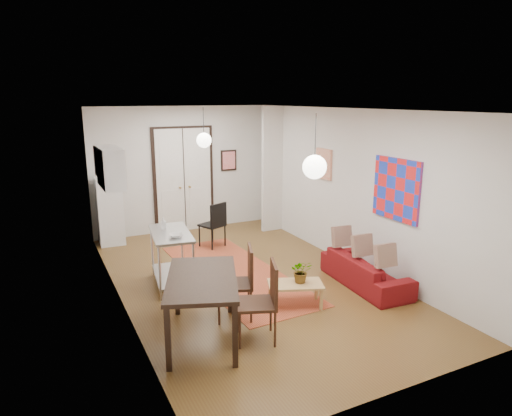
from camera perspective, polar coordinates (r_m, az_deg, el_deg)
name	(u,v)px	position (r m, az deg, el deg)	size (l,w,h in m)	color
floor	(247,280)	(8.00, -1.16, -9.02)	(7.00, 7.00, 0.00)	brown
ceiling	(246,109)	(7.39, -1.27, 12.22)	(4.20, 7.00, 0.02)	white
wall_back	(183,170)	(10.79, -9.13, 4.77)	(4.20, 0.02, 2.90)	silver
wall_front	(396,267)	(4.75, 17.09, -7.11)	(4.20, 0.02, 2.90)	silver
wall_left	(116,212)	(6.97, -17.06, -0.54)	(0.02, 7.00, 2.90)	silver
wall_right	(349,188)	(8.64, 11.52, 2.48)	(0.02, 7.00, 2.90)	silver
double_doors	(184,180)	(10.78, -9.01, 3.43)	(1.44, 0.06, 2.50)	white
stub_partition	(272,170)	(10.62, 2.03, 4.80)	(0.50, 0.10, 2.90)	silver
wall_cabinet	(110,167)	(8.37, -17.77, 4.86)	(0.35, 1.00, 0.70)	silver
painting_popart	(396,189)	(7.66, 17.13, 2.24)	(0.05, 1.00, 1.00)	red
painting_abstract	(324,164)	(9.21, 8.46, 5.49)	(0.05, 0.50, 0.60)	#F2E7C9
poster_back	(229,160)	(11.12, -3.42, 5.97)	(0.40, 0.03, 0.50)	red
print_left	(97,161)	(8.83, -19.26, 5.51)	(0.03, 0.44, 0.54)	olive
pendant_back	(204,140)	(9.27, -6.53, 8.41)	(0.30, 0.30, 0.80)	white
pendant_front	(315,167)	(5.70, 7.33, 5.12)	(0.30, 0.30, 0.80)	white
kilim_rug	(235,273)	(8.31, -2.68, -8.11)	(1.46, 3.91, 0.01)	#B6482D
sofa	(365,271)	(7.92, 13.52, -7.64)	(0.69, 1.78, 0.52)	maroon
coffee_table	(295,286)	(7.00, 4.93, -9.71)	(0.93, 0.72, 0.36)	tan
potted_plant	(301,271)	(6.97, 5.68, -7.85)	(0.32, 0.28, 0.35)	#38602B
kitchen_counter	(172,251)	(7.72, -10.51, -5.33)	(0.77, 1.29, 0.93)	#B5B8BA
bowl	(176,236)	(7.33, -9.99, -3.41)	(0.22, 0.22, 0.05)	beige
soap_bottle	(163,223)	(7.81, -11.50, -1.89)	(0.09, 0.09, 0.19)	#5085AD
fridge	(110,211)	(10.22, -17.79, -0.36)	(0.51, 0.51, 1.45)	silver
dining_table	(202,284)	(5.97, -6.77, -9.43)	(1.36, 1.75, 0.85)	black
dining_chair_near	(231,275)	(6.62, -3.13, -8.32)	(0.64, 0.78, 1.05)	#3B2012
dining_chair_far	(252,293)	(6.03, -0.47, -10.57)	(0.64, 0.78, 1.05)	#3B2012
black_side_chair	(210,220)	(9.70, -5.73, -1.47)	(0.58, 0.59, 0.96)	black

